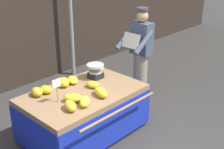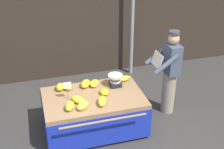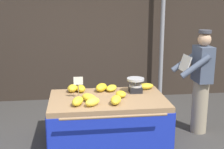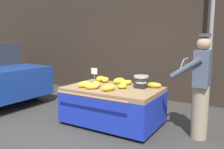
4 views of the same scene
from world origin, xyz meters
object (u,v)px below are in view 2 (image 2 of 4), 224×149
banana_bunch_0 (102,101)px  banana_cart (94,105)px  banana_bunch_6 (68,87)px  banana_bunch_8 (83,106)px  banana_bunch_4 (78,100)px  banana_bunch_2 (94,83)px  banana_bunch_3 (85,84)px  banana_bunch_7 (104,92)px  banana_bunch_5 (70,106)px  banana_bunch_1 (123,79)px  vendor_person (170,73)px  weighing_scale (115,80)px  price_sign (67,87)px  banana_bunch_9 (60,87)px  street_pole (133,9)px

banana_bunch_0 → banana_cart: bearing=107.0°
banana_bunch_6 → banana_bunch_8: same height
banana_bunch_4 → banana_bunch_2: bearing=51.0°
banana_bunch_3 → banana_bunch_4: banana_bunch_3 is taller
banana_bunch_7 → banana_bunch_5: bearing=-156.6°
banana_bunch_0 → banana_bunch_3: bearing=103.1°
banana_bunch_3 → banana_bunch_7: bearing=-53.1°
banana_bunch_3 → banana_bunch_6: size_ratio=1.26×
banana_cart → banana_bunch_8: banana_bunch_8 is taller
banana_bunch_1 → banana_bunch_3: size_ratio=1.07×
banana_bunch_1 → banana_bunch_6: size_ratio=1.35×
banana_bunch_1 → vendor_person: vendor_person is taller
weighing_scale → banana_bunch_4: bearing=-154.6°
price_sign → banana_bunch_4: 0.28m
banana_bunch_3 → banana_bunch_6: banana_bunch_3 is taller
banana_cart → banana_bunch_3: banana_bunch_3 is taller
banana_bunch_4 → banana_bunch_9: size_ratio=1.25×
weighing_scale → vendor_person: 1.07m
banana_bunch_7 → banana_bunch_9: size_ratio=0.93×
banana_bunch_4 → banana_bunch_6: size_ratio=1.30×
banana_bunch_6 → banana_bunch_1: bearing=1.1°
weighing_scale → banana_bunch_3: 0.56m
banana_cart → banana_bunch_3: bearing=100.0°
banana_bunch_1 → banana_bunch_3: (-0.74, -0.01, 0.01)m
banana_bunch_0 → banana_bunch_7: (0.12, 0.29, -0.01)m
banana_bunch_7 → banana_bunch_3: bearing=126.9°
banana_bunch_1 → banana_bunch_7: size_ratio=1.40×
banana_bunch_1 → banana_bunch_7: bearing=-142.2°
weighing_scale → banana_bunch_2: (-0.37, 0.12, -0.07)m
banana_cart → banana_bunch_1: bearing=29.3°
banana_bunch_3 → banana_bunch_8: banana_bunch_3 is taller
street_pole → banana_bunch_4: street_pole is taller
price_sign → banana_bunch_4: size_ratio=1.24×
banana_bunch_2 → banana_bunch_9: banana_bunch_9 is taller
banana_cart → banana_bunch_5: banana_bunch_5 is taller
banana_bunch_3 → banana_bunch_7: size_ratio=1.30×
banana_bunch_0 → banana_bunch_3: banana_bunch_3 is taller
banana_bunch_3 → banana_bunch_5: (-0.40, -0.64, -0.00)m
banana_bunch_2 → banana_bunch_8: bearing=-117.5°
banana_bunch_9 → vendor_person: bearing=-5.8°
price_sign → banana_bunch_7: price_sign is taller
banana_bunch_4 → vendor_person: bearing=9.3°
banana_bunch_2 → banana_bunch_7: bearing=-74.1°
banana_cart → banana_bunch_9: bearing=144.4°
banana_bunch_2 → banana_bunch_4: size_ratio=0.97×
banana_bunch_2 → banana_bunch_4: bearing=-129.0°
banana_cart → banana_bunch_4: (-0.29, -0.13, 0.24)m
banana_bunch_7 → vendor_person: vendor_person is taller
banana_bunch_7 → banana_bunch_9: bearing=153.3°
banana_bunch_2 → banana_bunch_3: banana_bunch_3 is taller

